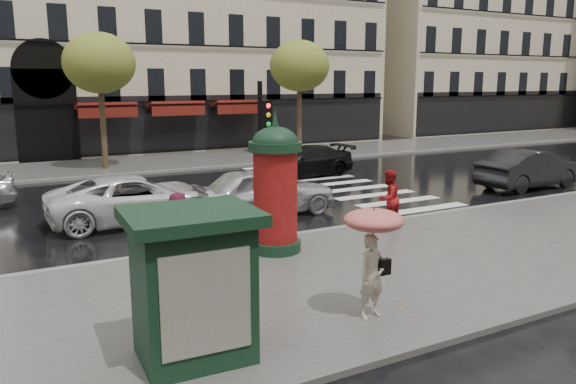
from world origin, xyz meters
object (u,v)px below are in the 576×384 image
car_white (136,199)px  woman_red (388,198)px  woman_umbrella (373,245)px  morris_column (275,185)px  car_black (303,161)px  car_darkgrey (529,169)px  man_burgundy (179,230)px  traffic_light (262,146)px  newsstand (193,283)px  car_silver (265,191)px

car_white → woman_red: bearing=-125.5°
woman_umbrella → morris_column: bearing=85.5°
car_black → car_darkgrey: bearing=41.7°
man_burgundy → car_black: size_ratio=0.36×
traffic_light → woman_umbrella: bearing=-94.6°
man_burgundy → morris_column: size_ratio=0.50×
woman_umbrella → woman_red: woman_umbrella is taller
morris_column → woman_umbrella: bearing=-94.5°
morris_column → newsstand: (-3.69, -4.37, -0.49)m
woman_umbrella → morris_column: 4.50m
man_burgundy → car_silver: man_burgundy is taller
woman_red → man_burgundy: size_ratio=0.97×
woman_umbrella → car_silver: (2.06, 8.53, -0.68)m
man_burgundy → car_black: man_burgundy is taller
morris_column → woman_red: bearing=7.7°
traffic_light → car_black: (6.58, 9.16, -1.98)m
man_burgundy → newsstand: newsstand is taller
car_white → morris_column: bearing=-155.7°
car_black → morris_column: bearing=-36.1°
morris_column → car_darkgrey: bearing=13.0°
woman_umbrella → newsstand: newsstand is taller
car_silver → car_darkgrey: car_silver is taller
car_white → car_black: car_white is taller
man_burgundy → car_silver: 5.92m
morris_column → car_white: morris_column is taller
morris_column → newsstand: size_ratio=1.51×
woman_umbrella → car_silver: bearing=76.4°
car_silver → traffic_light: bearing=153.6°
car_darkgrey → car_black: 9.67m
woman_umbrella → car_silver: woman_umbrella is taller
newsstand → car_silver: newsstand is taller
morris_column → car_white: (-2.26, 5.10, -1.08)m
man_burgundy → morris_column: morris_column is taller
morris_column → newsstand: bearing=-130.2°
woman_red → newsstand: bearing=14.2°
woman_red → traffic_light: bearing=-22.9°
traffic_light → newsstand: size_ratio=1.80×
newsstand → car_black: 17.73m
woman_red → morris_column: morris_column is taller
woman_umbrella → car_white: size_ratio=0.39×
morris_column → car_white: 5.68m
woman_umbrella → woman_red: (4.37, 5.02, -0.52)m
woman_red → car_white: size_ratio=0.32×
man_burgundy → car_darkgrey: 16.24m
man_burgundy → car_black: 13.65m
woman_red → traffic_light: 4.31m
woman_umbrella → woman_red: bearing=48.9°
car_silver → car_black: car_silver is taller
newsstand → car_silver: size_ratio=0.50×
car_silver → man_burgundy: bearing=134.9°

